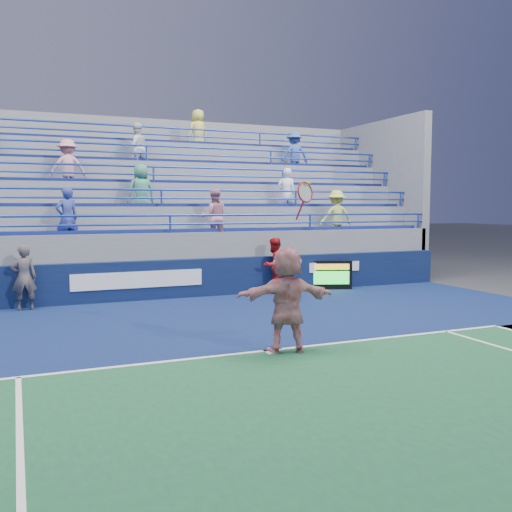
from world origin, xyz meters
name	(u,v)px	position (x,y,z in m)	size (l,w,h in m)	color
ground	(265,352)	(0.00, 0.00, 0.00)	(120.00, 120.00, 0.00)	#333538
sponsor_wall	(173,279)	(0.00, 6.50, 0.55)	(18.00, 0.32, 1.10)	#0B153D
bleacher_stand	(144,237)	(-0.01, 10.27, 1.54)	(18.00, 5.60, 6.13)	slate
serve_speed_board	(331,275)	(5.00, 6.22, 0.46)	(1.28, 0.59, 0.91)	black
tennis_player	(287,299)	(0.34, -0.17, 0.96)	(1.85, 0.94, 3.05)	silver
line_judge	(24,278)	(-3.91, 6.09, 0.83)	(0.61, 0.40, 1.66)	#141B37
ball_girl	(274,266)	(3.01, 6.18, 0.84)	(0.81, 0.63, 1.68)	#AC1317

